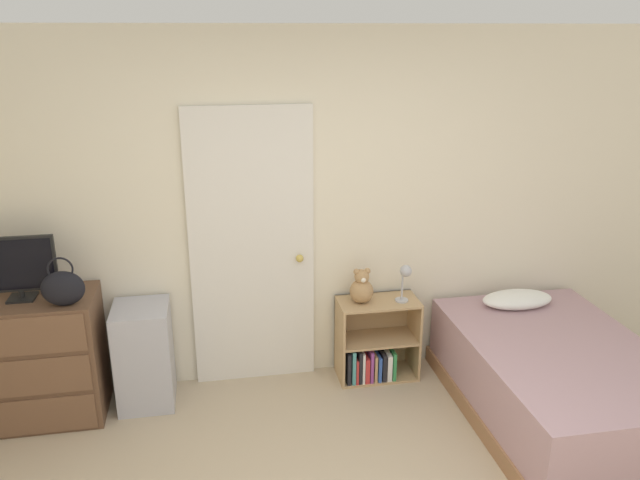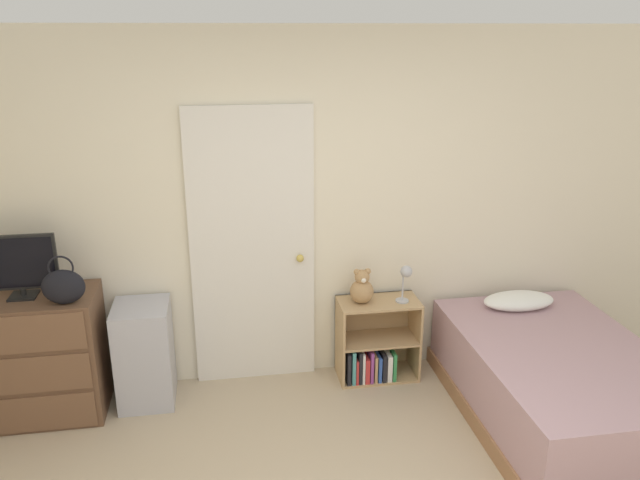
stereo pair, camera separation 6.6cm
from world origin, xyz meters
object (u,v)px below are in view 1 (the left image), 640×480
at_px(tv, 17,267).
at_px(handbag, 63,288).
at_px(dresser, 37,358).
at_px(bed, 558,381).
at_px(storage_bin, 144,355).
at_px(teddy_bear, 362,288).
at_px(bookshelf, 373,348).
at_px(desk_lamp, 405,276).

relative_size(tv, handbag, 1.47).
xyz_separation_m(dresser, bed, (3.42, -0.64, -0.16)).
bearing_deg(storage_bin, teddy_bear, 1.69).
relative_size(bookshelf, bed, 0.34).
xyz_separation_m(dresser, tv, (-0.03, 0.01, 0.65)).
distance_m(dresser, bed, 3.49).
height_order(storage_bin, bookshelf, storage_bin).
relative_size(desk_lamp, bed, 0.16).
height_order(dresser, desk_lamp, desk_lamp).
xyz_separation_m(bookshelf, bed, (1.09, -0.73, 0.04)).
bearing_deg(desk_lamp, storage_bin, -179.87).
bearing_deg(teddy_bear, bed, -31.87).
distance_m(dresser, handbag, 0.63).
relative_size(dresser, storage_bin, 1.19).
bearing_deg(teddy_bear, bookshelf, -2.33).
xyz_separation_m(storage_bin, bookshelf, (1.66, 0.04, -0.13)).
height_order(bookshelf, teddy_bear, teddy_bear).
bearing_deg(storage_bin, bookshelf, 1.45).
distance_m(dresser, storage_bin, 0.69).
bearing_deg(teddy_bear, tv, -177.79).
distance_m(bookshelf, bed, 1.31).
xyz_separation_m(dresser, handbag, (0.26, -0.15, 0.55)).
bearing_deg(bookshelf, dresser, -177.83).
bearing_deg(bed, handbag, 171.16).
distance_m(dresser, tv, 0.66).
bearing_deg(tv, storage_bin, 3.34).
relative_size(dresser, teddy_bear, 3.29).
distance_m(storage_bin, desk_lamp, 1.92).
bearing_deg(storage_bin, tv, -176.66).
relative_size(tv, bed, 0.26).
bearing_deg(storage_bin, bed, -14.13).
bearing_deg(dresser, handbag, -30.29).
distance_m(handbag, bed, 3.28).
height_order(handbag, storage_bin, handbag).
relative_size(handbag, bookshelf, 0.52).
bearing_deg(dresser, bed, -10.64).
height_order(handbag, desk_lamp, handbag).
xyz_separation_m(handbag, bed, (3.16, -0.49, -0.72)).
xyz_separation_m(dresser, desk_lamp, (2.55, 0.05, 0.39)).
height_order(tv, handbag, tv).
height_order(dresser, bed, dresser).
xyz_separation_m(dresser, teddy_bear, (2.24, 0.09, 0.30)).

